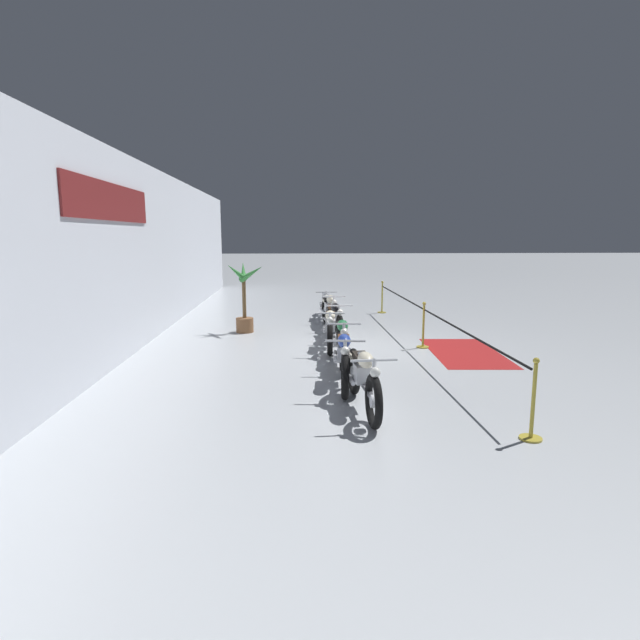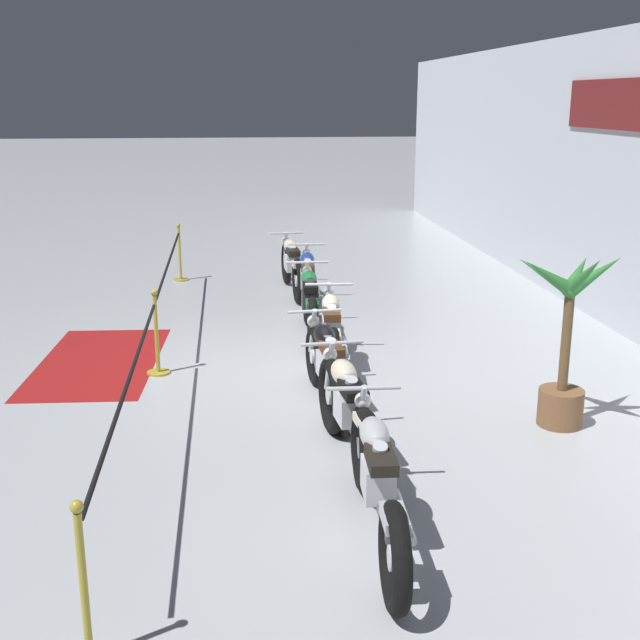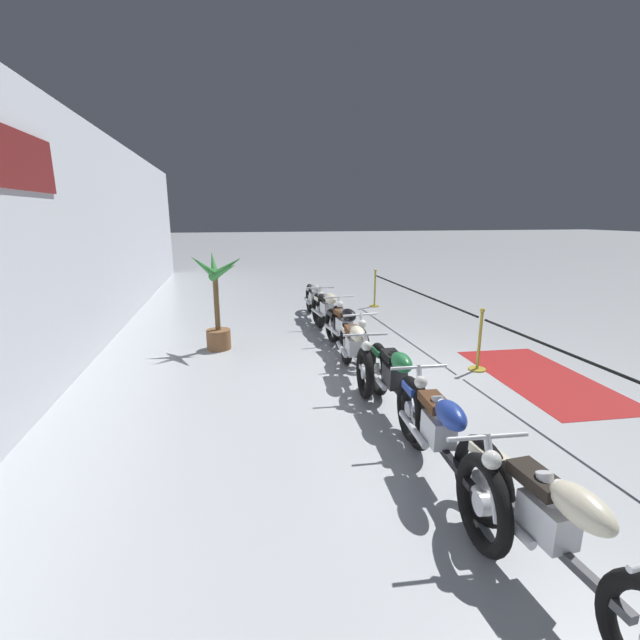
{
  "view_description": "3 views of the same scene",
  "coord_description": "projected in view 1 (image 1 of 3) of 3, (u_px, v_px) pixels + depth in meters",
  "views": [
    {
      "loc": [
        -11.01,
        1.59,
        2.53
      ],
      "look_at": [
        0.51,
        0.93,
        0.56
      ],
      "focal_mm": 28.0,
      "sensor_mm": 36.0,
      "label": 1
    },
    {
      "loc": [
        9.35,
        -0.49,
        3.24
      ],
      "look_at": [
        0.1,
        0.57,
        0.66
      ],
      "focal_mm": 45.0,
      "sensor_mm": 36.0,
      "label": 2
    },
    {
      "loc": [
        -6.07,
        2.57,
        2.51
      ],
      "look_at": [
        0.43,
        1.18,
        0.87
      ],
      "focal_mm": 24.0,
      "sensor_mm": 36.0,
      "label": 3
    }
  ],
  "objects": [
    {
      "name": "potted_palm_left_of_row",
      "position": [
        245.0,
        300.0,
        13.04
      ],
      "size": [
        1.06,
        1.01,
        1.88
      ],
      "color": "brown",
      "rests_on": "ground"
    },
    {
      "name": "motorcycle_green_2",
      "position": [
        342.0,
        340.0,
        9.88
      ],
      "size": [
        2.22,
        0.62,
        0.96
      ],
      "color": "black",
      "rests_on": "ground"
    },
    {
      "name": "back_wall",
      "position": [
        126.0,
        255.0,
        10.7
      ],
      "size": [
        28.0,
        0.29,
        4.2
      ],
      "color": "silver",
      "rests_on": "ground"
    },
    {
      "name": "motorcycle_black_4",
      "position": [
        334.0,
        319.0,
        12.51
      ],
      "size": [
        2.19,
        0.62,
        0.92
      ],
      "color": "black",
      "rests_on": "ground"
    },
    {
      "name": "stanchion_mid_right",
      "position": [
        382.0,
        302.0,
        16.43
      ],
      "size": [
        0.28,
        0.28,
        1.05
      ],
      "color": "gold",
      "rests_on": "ground"
    },
    {
      "name": "motorcycle_blue_1",
      "position": [
        344.0,
        357.0,
        8.51
      ],
      "size": [
        2.39,
        0.62,
        0.95
      ],
      "color": "black",
      "rests_on": "ground"
    },
    {
      "name": "motorcycle_cream_0",
      "position": [
        363.0,
        378.0,
        7.26
      ],
      "size": [
        2.22,
        0.62,
        0.95
      ],
      "color": "black",
      "rests_on": "ground"
    },
    {
      "name": "motorcycle_cream_5",
      "position": [
        330.0,
        310.0,
        13.83
      ],
      "size": [
        2.18,
        0.62,
        0.96
      ],
      "color": "black",
      "rests_on": "ground"
    },
    {
      "name": "motorcycle_silver_6",
      "position": [
        326.0,
        304.0,
        15.18
      ],
      "size": [
        2.43,
        0.62,
        0.95
      ],
      "color": "black",
      "rests_on": "ground"
    },
    {
      "name": "motorcycle_cream_3",
      "position": [
        330.0,
        328.0,
        11.22
      ],
      "size": [
        2.14,
        0.62,
        0.94
      ],
      "color": "black",
      "rests_on": "ground"
    },
    {
      "name": "floor_banner",
      "position": [
        465.0,
        352.0,
        10.89
      ],
      "size": [
        2.93,
        1.63,
        0.01
      ],
      "primitive_type": "cube",
      "rotation": [
        0.0,
        0.0,
        -0.06
      ],
      "color": "maroon",
      "rests_on": "ground"
    },
    {
      "name": "stanchion_mid_left",
      "position": [
        423.0,
        332.0,
        11.32
      ],
      "size": [
        0.28,
        0.28,
        1.05
      ],
      "color": "gold",
      "rests_on": "ground"
    },
    {
      "name": "ground_plane",
      "position": [
        362.0,
        348.0,
        11.35
      ],
      "size": [
        120.0,
        120.0,
        0.0
      ],
      "primitive_type": "plane",
      "color": "#B2B7BC"
    },
    {
      "name": "stanchion_far_left",
      "position": [
        443.0,
        327.0,
        9.86
      ],
      "size": [
        10.43,
        0.28,
        1.05
      ],
      "color": "gold",
      "rests_on": "ground"
    }
  ]
}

